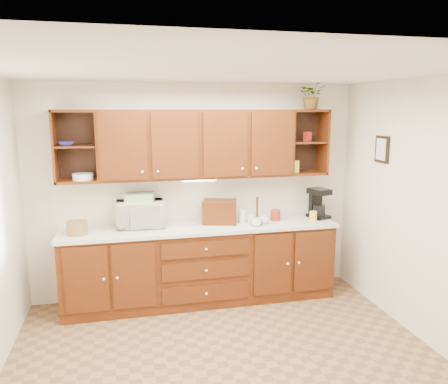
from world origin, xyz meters
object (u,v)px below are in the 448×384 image
microwave (140,214)px  bread_box (220,212)px  potted_plant (312,95)px  coffee_maker (318,203)px

microwave → bread_box: microwave is taller
microwave → bread_box: (0.94, -0.05, -0.01)m
bread_box → potted_plant: 1.80m
coffee_maker → potted_plant: size_ratio=1.08×
coffee_maker → potted_plant: bearing=152.0°
microwave → potted_plant: size_ratio=1.58×
bread_box → coffee_maker: (1.28, 0.01, 0.04)m
coffee_maker → microwave: bearing=160.7°
potted_plant → bread_box: bearing=-178.6°
bread_box → potted_plant: potted_plant is taller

